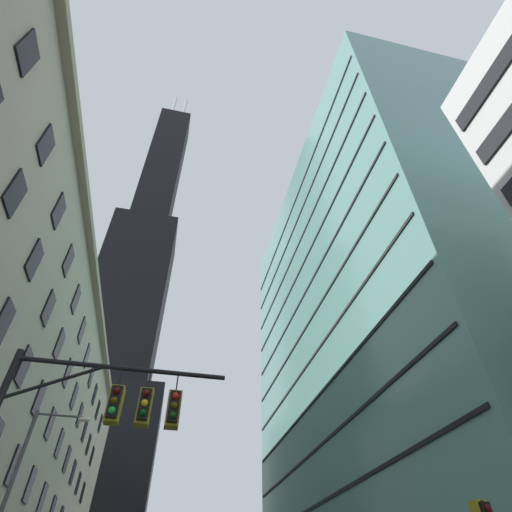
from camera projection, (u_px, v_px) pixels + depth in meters
dark_skyscraper at (120, 339)px, 100.06m from camera, size 26.32×26.32×178.15m
glass_office_midrise at (389, 331)px, 44.40m from camera, size 19.62×41.86×49.87m
traffic_signal_mast at (98, 426)px, 10.83m from camera, size 6.26×0.63×7.12m
street_lamppost at (16, 495)px, 16.65m from camera, size 2.55×0.32×8.52m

